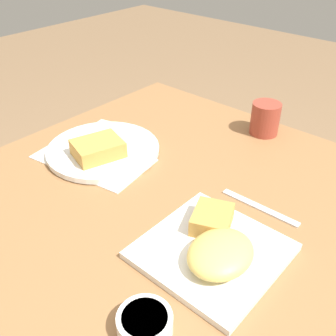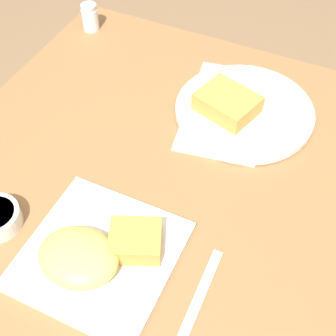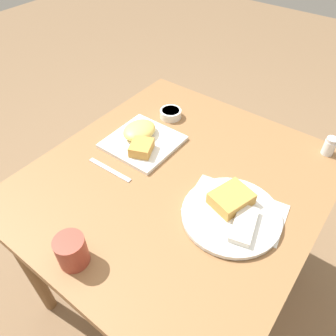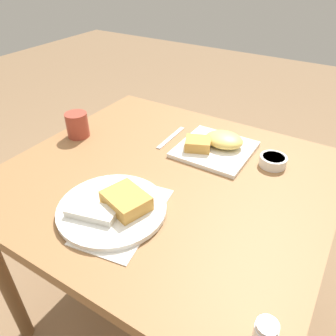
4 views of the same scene
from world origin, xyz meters
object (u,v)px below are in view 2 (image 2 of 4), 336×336
Objects in this scene: salt_shaker at (90,19)px; plate_oval_far at (242,107)px; butter_knife at (199,298)px; plate_square_near at (97,254)px.

plate_oval_far is at bearing -16.71° from salt_shaker.
salt_shaker is 0.77m from butter_knife.
butter_knife is at bearing -46.51° from salt_shaker.
plate_square_near is 0.67m from salt_shaker.
plate_oval_far is (0.10, 0.43, -0.00)m from plate_square_near.
salt_shaker is at bearing 121.95° from plate_square_near.
plate_square_near is 0.83× the size of plate_oval_far.
salt_shaker reaches higher than plate_square_near.
salt_shaker reaches higher than butter_knife.
plate_square_near reaches higher than butter_knife.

